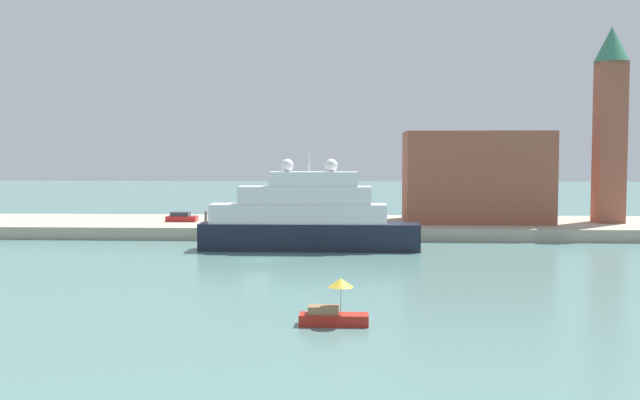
% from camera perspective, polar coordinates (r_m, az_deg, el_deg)
% --- Properties ---
extents(ground, '(400.00, 400.00, 0.00)m').
position_cam_1_polar(ground, '(74.04, -4.75, -4.56)').
color(ground, slate).
extents(quay_dock, '(110.00, 19.59, 1.51)m').
position_cam_1_polar(quay_dock, '(99.40, -2.82, -2.02)').
color(quay_dock, '#ADA38E').
rests_on(quay_dock, ground).
extents(large_yacht, '(23.61, 3.67, 11.82)m').
position_cam_1_polar(large_yacht, '(81.02, -1.06, -1.43)').
color(large_yacht, black).
rests_on(large_yacht, ground).
extents(small_motorboat, '(4.23, 1.55, 2.89)m').
position_cam_1_polar(small_motorboat, '(46.45, 1.04, -8.34)').
color(small_motorboat, '#B22319').
rests_on(small_motorboat, ground).
extents(harbor_building, '(18.36, 10.90, 11.67)m').
position_cam_1_polar(harbor_building, '(99.90, 11.67, 1.73)').
color(harbor_building, '#93513D').
rests_on(harbor_building, quay_dock).
extents(bell_tower, '(4.44, 4.44, 24.94)m').
position_cam_1_polar(bell_tower, '(103.66, 21.07, 5.92)').
color(bell_tower, '#93513D').
rests_on(bell_tower, quay_dock).
extents(parked_car, '(3.94, 1.87, 1.24)m').
position_cam_1_polar(parked_car, '(100.04, -10.42, -1.30)').
color(parked_car, '#B21E1E').
rests_on(parked_car, quay_dock).
extents(person_figure, '(0.36, 0.36, 1.56)m').
position_cam_1_polar(person_figure, '(98.72, -8.62, -1.24)').
color(person_figure, '#4C4C4C').
rests_on(person_figure, quay_dock).
extents(mooring_bollard, '(0.37, 0.37, 0.78)m').
position_cam_1_polar(mooring_bollard, '(90.54, 1.63, -1.84)').
color(mooring_bollard, black).
rests_on(mooring_bollard, quay_dock).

